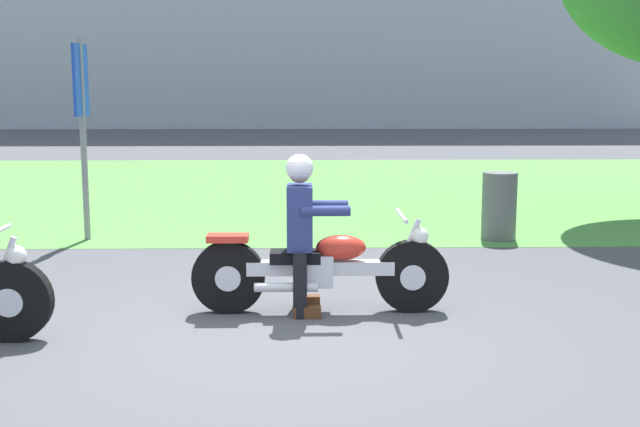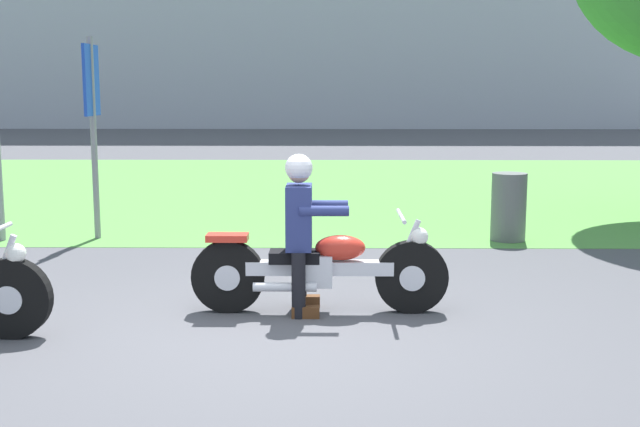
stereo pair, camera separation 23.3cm
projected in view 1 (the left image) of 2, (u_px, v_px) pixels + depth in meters
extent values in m
plane|color=#4C4C51|center=(275.00, 335.00, 6.46)|extent=(120.00, 120.00, 0.00)
cube|color=#549342|center=(292.00, 188.00, 15.87)|extent=(60.00, 12.00, 0.01)
cylinder|color=black|center=(412.00, 276.00, 7.11)|extent=(0.64, 0.12, 0.64)
cylinder|color=silver|center=(412.00, 276.00, 7.11)|extent=(0.22, 0.14, 0.22)
cylinder|color=black|center=(229.00, 277.00, 7.07)|extent=(0.64, 0.12, 0.64)
cylinder|color=silver|center=(229.00, 277.00, 7.07)|extent=(0.22, 0.14, 0.22)
cube|color=silver|center=(320.00, 268.00, 7.08)|extent=(1.29, 0.14, 0.12)
cube|color=silver|center=(315.00, 270.00, 7.08)|extent=(0.32, 0.24, 0.28)
ellipsoid|color=red|center=(341.00, 247.00, 7.05)|extent=(0.44, 0.24, 0.22)
cube|color=black|center=(295.00, 257.00, 7.06)|extent=(0.44, 0.24, 0.10)
cube|color=red|center=(228.00, 238.00, 7.02)|extent=(0.36, 0.20, 0.06)
cylinder|color=silver|center=(407.00, 248.00, 7.07)|extent=(0.25, 0.05, 0.53)
cylinder|color=silver|center=(402.00, 216.00, 7.02)|extent=(0.04, 0.66, 0.04)
sphere|color=white|center=(419.00, 236.00, 7.06)|extent=(0.16, 0.16, 0.16)
cylinder|color=silver|center=(286.00, 287.00, 6.96)|extent=(0.55, 0.08, 0.08)
cylinder|color=black|center=(300.00, 276.00, 7.27)|extent=(0.12, 0.12, 0.57)
cube|color=#593319|center=(307.00, 301.00, 7.31)|extent=(0.24, 0.10, 0.10)
cylinder|color=black|center=(300.00, 286.00, 6.91)|extent=(0.12, 0.12, 0.57)
cube|color=#593319|center=(307.00, 312.00, 6.95)|extent=(0.24, 0.10, 0.10)
cube|color=navy|center=(300.00, 217.00, 7.00)|extent=(0.22, 0.38, 0.56)
cylinder|color=navy|center=(324.00, 205.00, 7.16)|extent=(0.42, 0.09, 0.09)
cylinder|color=navy|center=(326.00, 211.00, 6.83)|extent=(0.42, 0.09, 0.09)
sphere|color=#D8A884|center=(300.00, 171.00, 6.94)|extent=(0.20, 0.20, 0.20)
sphere|color=silver|center=(300.00, 168.00, 6.94)|extent=(0.24, 0.24, 0.24)
cylinder|color=black|center=(11.00, 301.00, 6.28)|extent=(0.64, 0.12, 0.64)
cylinder|color=silver|center=(11.00, 301.00, 6.28)|extent=(0.23, 0.14, 0.23)
cylinder|color=silver|center=(3.00, 270.00, 6.24)|extent=(0.25, 0.05, 0.53)
sphere|color=white|center=(16.00, 256.00, 6.23)|extent=(0.16, 0.16, 0.16)
cylinder|color=#595E5B|center=(499.00, 206.00, 10.46)|extent=(0.45, 0.45, 0.88)
cylinder|color=gray|center=(83.00, 140.00, 10.30)|extent=(0.08, 0.08, 2.60)
cube|color=#1E47B2|center=(81.00, 80.00, 10.19)|extent=(0.04, 0.60, 0.90)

